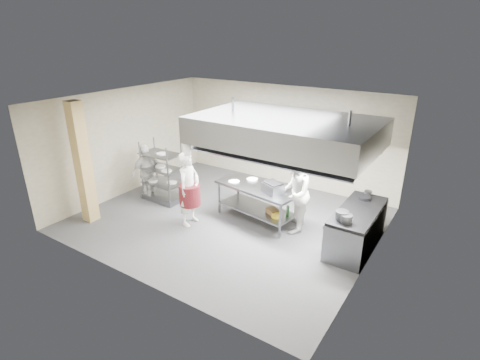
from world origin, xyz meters
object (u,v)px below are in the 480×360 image
Objects in this scene: chef_head at (189,189)px; stockpot at (342,215)px; griddle at (273,188)px; chef_plating at (147,171)px; cooking_range at (356,229)px; island at (257,203)px; pass_rack at (162,172)px; chef_line at (294,193)px.

chef_head is 6.80× the size of stockpot.
chef_plating is at bearing -151.68° from griddle.
chef_head is at bearing -162.64° from cooking_range.
island is 1.06× the size of cooking_range.
pass_rack is 5.33m from cooking_range.
stockpot reaches higher than cooking_range.
chef_head is at bearing -129.29° from griddle.
cooking_range is 1.58m from chef_line.
chef_head is at bearing 86.34° from chef_plating.
griddle is at bearing -92.95° from chef_line.
griddle is (0.49, -0.12, 0.57)m from island.
island is 1.27× the size of pass_rack.
cooking_range is at bearing 107.79° from chef_plating.
chef_plating is at bearing -162.30° from island.
chef_line is 1.23× the size of chef_plating.
island is at bearing -53.94° from chef_head.
island is at bearing -106.77° from chef_line.
cooking_range is at bearing 6.03° from pass_rack.
stockpot is at bearing -4.08° from island.
stockpot is (-0.16, -0.64, 0.57)m from cooking_range.
chef_plating reaches higher than cooking_range.
griddle reaches higher than island.
cooking_range is at bearing -76.39° from chef_head.
griddle is at bearing 166.98° from stockpot.
pass_rack is 1.69m from chef_head.
chef_plating is 5.84× the size of stockpot.
pass_rack is 3.61× the size of griddle.
island reaches higher than cooking_range.
pass_rack reaches higher than island.
stockpot is at bearing -0.93° from pass_rack.
island is at bearing 166.90° from stockpot.
pass_rack is 0.50m from chef_plating.
chef_plating is at bearing 179.69° from stockpot.
pass_rack is 0.84× the size of cooking_range.
stockpot is at bearing -85.35° from chef_head.
cooking_range is 0.87m from stockpot.
cooking_range is 1.10× the size of chef_head.
chef_plating is (-4.30, -0.52, -0.18)m from chef_line.
cooking_range is 1.04× the size of chef_line.
cooking_range is (5.29, 0.51, -0.42)m from pass_rack.
chef_line is 0.52m from griddle.
chef_line reaches higher than stockpot.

